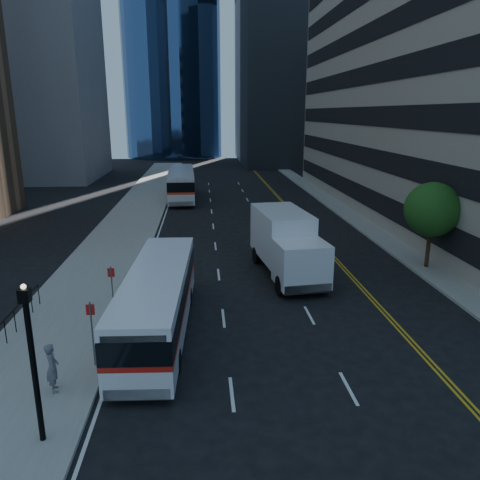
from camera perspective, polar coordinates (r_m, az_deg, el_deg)
The scene contains 10 objects.
ground at distance 20.39m, azimuth 8.32°, elevation -11.42°, with size 160.00×160.00×0.00m, color black.
sidewalk_west at distance 44.09m, azimuth -12.60°, elevation 3.09°, with size 5.00×90.00×0.15m, color gray.
sidewalk_east at distance 45.65m, azimuth 12.46°, elevation 3.51°, with size 2.00×90.00×0.15m, color gray.
midrise_west at distance 74.10m, azimuth -24.90°, elevation 20.46°, with size 18.00×18.00×35.00m, color gray.
street_tree at distance 29.48m, azimuth 22.39°, elevation 3.44°, with size 3.20×3.20×5.10m.
lamp_post at distance 14.13m, azimuth -23.97°, elevation -12.99°, with size 0.28×0.28×4.56m.
bus_front at distance 20.10m, azimuth -9.95°, elevation -7.16°, with size 2.84×10.85×2.77m.
bus_rear at distance 51.49m, azimuth -7.17°, elevation 6.91°, with size 3.06×12.30×3.15m.
box_truck at distance 26.76m, azimuth 5.68°, elevation -0.42°, with size 3.44×7.79×3.61m.
pedestrian at distance 17.09m, azimuth -21.91°, elevation -14.22°, with size 0.62×0.41×1.71m, color slate.
Camera 1 is at (-4.34, -17.72, 9.10)m, focal length 35.00 mm.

